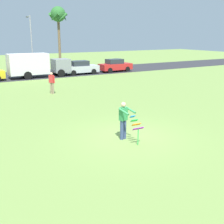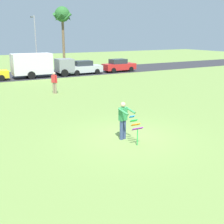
{
  "view_description": "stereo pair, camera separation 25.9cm",
  "coord_description": "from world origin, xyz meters",
  "views": [
    {
      "loc": [
        -7.16,
        -10.6,
        4.66
      ],
      "look_at": [
        -0.34,
        0.93,
        1.05
      ],
      "focal_mm": 46.58,
      "sensor_mm": 36.0,
      "label": 1
    },
    {
      "loc": [
        -6.94,
        -10.73,
        4.66
      ],
      "look_at": [
        -0.34,
        0.93,
        1.05
      ],
      "focal_mm": 46.58,
      "sensor_mm": 36.0,
      "label": 2
    }
  ],
  "objects": [
    {
      "name": "road_strip",
      "position": [
        0.0,
        23.61,
        0.01
      ],
      "size": [
        120.0,
        8.0,
        0.01
      ],
      "primitive_type": "cube",
      "color": "#2D2D33",
      "rests_on": "ground"
    },
    {
      "name": "streetlight_pole",
      "position": [
        3.75,
        28.91,
        4.0
      ],
      "size": [
        0.24,
        1.65,
        7.0
      ],
      "color": "#9E9EA3",
      "rests_on": "ground"
    },
    {
      "name": "person_kite_flyer",
      "position": [
        -0.34,
        -0.09,
        0.95
      ],
      "size": [
        0.64,
        0.73,
        1.73
      ],
      "color": "#384772",
      "rests_on": "ground"
    },
    {
      "name": "palm_tree_centre_far",
      "position": [
        8.06,
        29.94,
        6.98
      ],
      "size": [
        2.58,
        2.71,
        8.39
      ],
      "color": "brown",
      "rests_on": "ground"
    },
    {
      "name": "parked_car_red",
      "position": [
        12.12,
        21.21,
        0.77
      ],
      "size": [
        4.23,
        1.89,
        1.6
      ],
      "color": "red",
      "rests_on": "ground"
    },
    {
      "name": "kite_held",
      "position": [
        -0.19,
        -0.86,
        0.83
      ],
      "size": [
        0.52,
        0.65,
        1.22
      ],
      "color": "blue",
      "rests_on": "ground"
    },
    {
      "name": "parked_truck_grey_van",
      "position": [
        1.94,
        21.21,
        1.41
      ],
      "size": [
        6.72,
        2.16,
        2.62
      ],
      "color": "gray",
      "rests_on": "ground"
    },
    {
      "name": "ground_plane",
      "position": [
        0.0,
        0.0,
        0.0
      ],
      "size": [
        120.0,
        120.0,
        0.0
      ],
      "primitive_type": "plane",
      "color": "olive"
    },
    {
      "name": "parked_car_silver",
      "position": [
        7.28,
        21.21,
        0.77
      ],
      "size": [
        4.2,
        1.84,
        1.6
      ],
      "color": "silver",
      "rests_on": "ground"
    },
    {
      "name": "person_walker_near",
      "position": [
        0.39,
        11.63,
        0.93
      ],
      "size": [
        0.38,
        0.49,
        1.73
      ],
      "color": "gray",
      "rests_on": "ground"
    }
  ]
}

